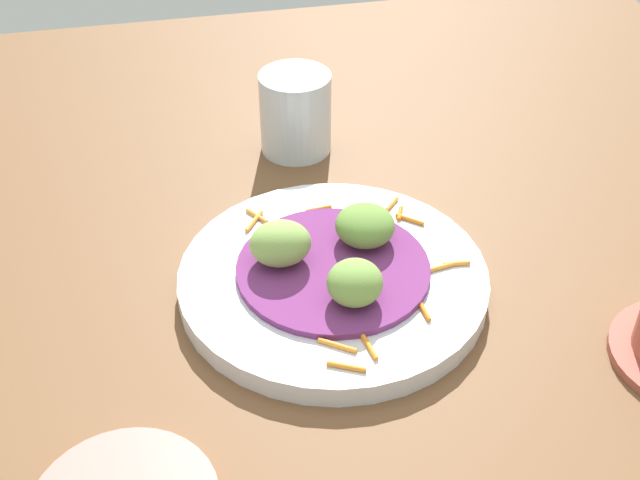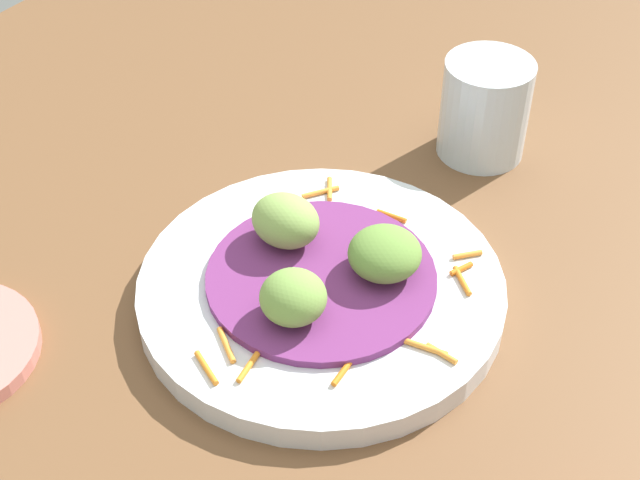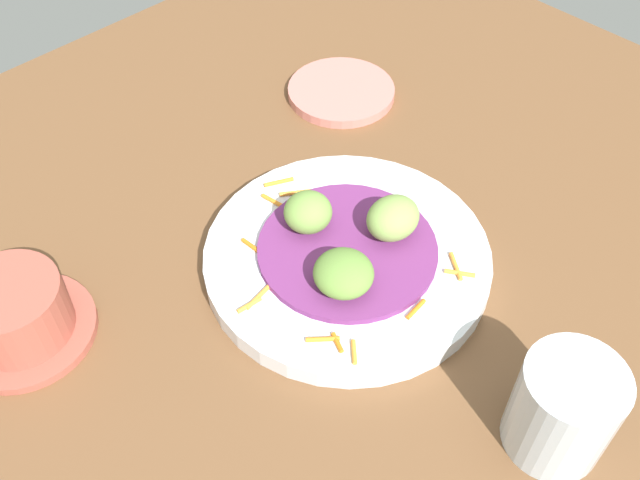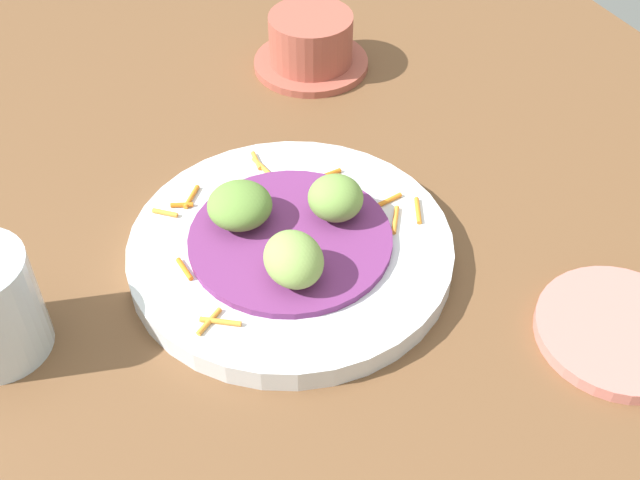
% 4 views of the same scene
% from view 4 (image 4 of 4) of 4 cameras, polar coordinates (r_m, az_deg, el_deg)
% --- Properties ---
extents(table_surface, '(1.10, 1.10, 0.02)m').
position_cam_4_polar(table_surface, '(0.68, -6.41, -1.82)').
color(table_surface, brown).
rests_on(table_surface, ground).
extents(main_plate, '(0.26, 0.26, 0.02)m').
position_cam_4_polar(main_plate, '(0.66, -2.06, -0.70)').
color(main_plate, silver).
rests_on(main_plate, table_surface).
extents(cabbage_bed, '(0.16, 0.16, 0.01)m').
position_cam_4_polar(cabbage_bed, '(0.65, -2.09, 0.10)').
color(cabbage_bed, '#702D6B').
rests_on(cabbage_bed, main_plate).
extents(carrot_garnish, '(0.18, 0.22, 0.00)m').
position_cam_4_polar(carrot_garnish, '(0.67, -3.18, 1.47)').
color(carrot_garnish, orange).
rests_on(carrot_garnish, main_plate).
extents(guac_scoop_left, '(0.05, 0.05, 0.04)m').
position_cam_4_polar(guac_scoop_left, '(0.60, -1.86, -1.36)').
color(guac_scoop_left, '#84A851').
rests_on(guac_scoop_left, cabbage_bed).
extents(guac_scoop_center, '(0.06, 0.06, 0.04)m').
position_cam_4_polar(guac_scoop_center, '(0.65, 1.10, 2.97)').
color(guac_scoop_center, '#759E47').
rests_on(guac_scoop_center, cabbage_bed).
extents(guac_scoop_right, '(0.06, 0.06, 0.03)m').
position_cam_4_polar(guac_scoop_right, '(0.65, -5.64, 2.43)').
color(guac_scoop_right, olive).
rests_on(guac_scoop_right, cabbage_bed).
extents(side_plate_small, '(0.12, 0.12, 0.01)m').
position_cam_4_polar(side_plate_small, '(0.65, 20.21, -6.01)').
color(side_plate_small, tan).
rests_on(side_plate_small, table_surface).
extents(terracotta_bowl, '(0.12, 0.12, 0.06)m').
position_cam_4_polar(terracotta_bowl, '(0.87, -0.64, 13.56)').
color(terracotta_bowl, '#A85142').
rests_on(terracotta_bowl, table_surface).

